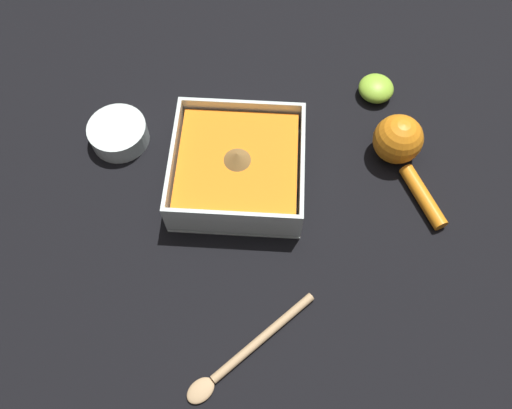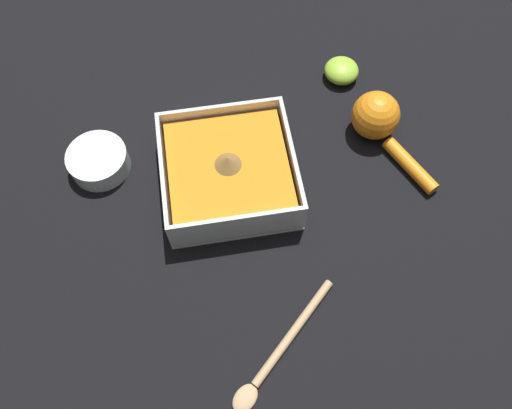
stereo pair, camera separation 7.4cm
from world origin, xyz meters
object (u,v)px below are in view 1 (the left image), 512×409
object	(u,v)px
square_dish	(238,169)
spice_bowl	(119,134)
wooden_spoon	(245,353)
lemon_half	(376,88)
lemon_squeezer	(400,145)

from	to	relation	value
square_dish	spice_bowl	bearing A→B (deg)	-17.27
spice_bowl	wooden_spoon	distance (m)	0.41
spice_bowl	wooden_spoon	bearing A→B (deg)	124.59
lemon_half	wooden_spoon	distance (m)	0.50
square_dish	wooden_spoon	size ratio (longest dim) A/B	1.17
lemon_half	wooden_spoon	xyz separation A→B (m)	(0.20, 0.46, -0.01)
spice_bowl	lemon_half	distance (m)	0.44
square_dish	lemon_half	bearing A→B (deg)	-140.97
square_dish	wooden_spoon	bearing A→B (deg)	96.21
wooden_spoon	lemon_half	bearing A→B (deg)	-156.47
spice_bowl	square_dish	bearing A→B (deg)	162.73
square_dish	lemon_squeezer	xyz separation A→B (m)	(-0.25, -0.05, 0.01)
lemon_half	square_dish	bearing A→B (deg)	39.03
square_dish	wooden_spoon	xyz separation A→B (m)	(-0.03, 0.27, -0.02)
spice_bowl	lemon_squeezer	bearing A→B (deg)	178.91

